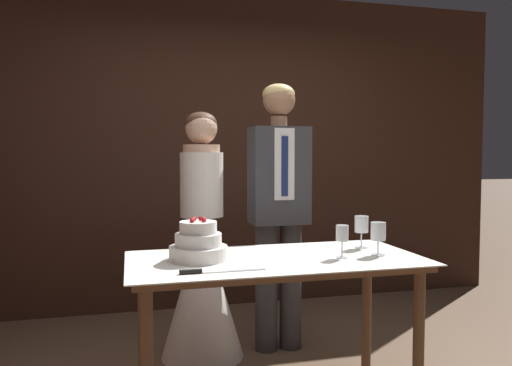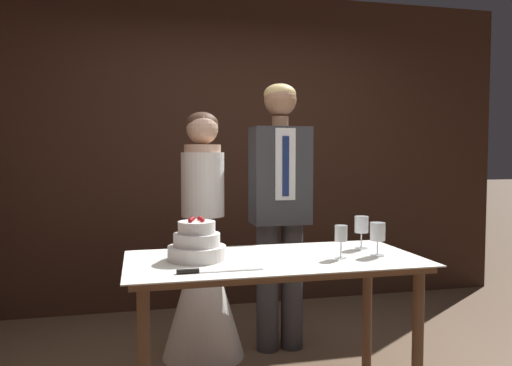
{
  "view_description": "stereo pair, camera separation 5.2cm",
  "coord_description": "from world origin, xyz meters",
  "px_view_note": "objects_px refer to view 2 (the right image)",
  "views": [
    {
      "loc": [
        -0.83,
        -2.36,
        1.34
      ],
      "look_at": [
        -0.11,
        0.45,
        1.17
      ],
      "focal_mm": 35.0,
      "sensor_mm": 36.0,
      "label": 1
    },
    {
      "loc": [
        -0.78,
        -2.38,
        1.34
      ],
      "look_at": [
        -0.11,
        0.45,
        1.17
      ],
      "focal_mm": 35.0,
      "sensor_mm": 36.0,
      "label": 2
    }
  ],
  "objects_px": {
    "cake_table": "(274,277)",
    "wine_glass_middle": "(361,226)",
    "cake_knife": "(203,271)",
    "bride": "(203,267)",
    "groom": "(280,201)",
    "tiered_cake": "(197,244)",
    "wine_glass_far": "(341,235)",
    "wine_glass_near": "(378,233)"
  },
  "relations": [
    {
      "from": "cake_table",
      "to": "bride",
      "type": "height_order",
      "value": "bride"
    },
    {
      "from": "cake_table",
      "to": "groom",
      "type": "xyz_separation_m",
      "value": [
        0.26,
        0.8,
        0.31
      ]
    },
    {
      "from": "tiered_cake",
      "to": "cake_knife",
      "type": "bearing_deg",
      "value": -90.99
    },
    {
      "from": "cake_table",
      "to": "wine_glass_far",
      "type": "bearing_deg",
      "value": -15.13
    },
    {
      "from": "wine_glass_far",
      "to": "bride",
      "type": "bearing_deg",
      "value": 123.49
    },
    {
      "from": "cake_table",
      "to": "tiered_cake",
      "type": "bearing_deg",
      "value": 173.62
    },
    {
      "from": "wine_glass_middle",
      "to": "cake_knife",
      "type": "bearing_deg",
      "value": -158.52
    },
    {
      "from": "wine_glass_near",
      "to": "bride",
      "type": "height_order",
      "value": "bride"
    },
    {
      "from": "wine_glass_middle",
      "to": "wine_glass_far",
      "type": "height_order",
      "value": "wine_glass_middle"
    },
    {
      "from": "tiered_cake",
      "to": "wine_glass_middle",
      "type": "relative_size",
      "value": 1.6
    },
    {
      "from": "wine_glass_near",
      "to": "wine_glass_far",
      "type": "relative_size",
      "value": 1.03
    },
    {
      "from": "wine_glass_near",
      "to": "wine_glass_middle",
      "type": "relative_size",
      "value": 0.96
    },
    {
      "from": "wine_glass_middle",
      "to": "groom",
      "type": "height_order",
      "value": "groom"
    },
    {
      "from": "cake_table",
      "to": "wine_glass_middle",
      "type": "xyz_separation_m",
      "value": [
        0.54,
        0.13,
        0.22
      ]
    },
    {
      "from": "cake_knife",
      "to": "wine_glass_middle",
      "type": "height_order",
      "value": "wine_glass_middle"
    },
    {
      "from": "cake_knife",
      "to": "cake_table",
      "type": "bearing_deg",
      "value": 30.91
    },
    {
      "from": "tiered_cake",
      "to": "groom",
      "type": "relative_size",
      "value": 0.16
    },
    {
      "from": "wine_glass_near",
      "to": "bride",
      "type": "xyz_separation_m",
      "value": [
        -0.8,
        0.88,
        -0.33
      ]
    },
    {
      "from": "wine_glass_middle",
      "to": "bride",
      "type": "bearing_deg",
      "value": 140.12
    },
    {
      "from": "tiered_cake",
      "to": "wine_glass_far",
      "type": "height_order",
      "value": "tiered_cake"
    },
    {
      "from": "bride",
      "to": "tiered_cake",
      "type": "bearing_deg",
      "value": -99.51
    },
    {
      "from": "cake_table",
      "to": "cake_knife",
      "type": "relative_size",
      "value": 3.81
    },
    {
      "from": "cake_knife",
      "to": "wine_glass_middle",
      "type": "distance_m",
      "value": 1.01
    },
    {
      "from": "wine_glass_near",
      "to": "wine_glass_middle",
      "type": "height_order",
      "value": "wine_glass_middle"
    },
    {
      "from": "tiered_cake",
      "to": "cake_knife",
      "type": "xyz_separation_m",
      "value": [
        -0.0,
        -0.28,
        -0.07
      ]
    },
    {
      "from": "tiered_cake",
      "to": "bride",
      "type": "relative_size",
      "value": 0.18
    },
    {
      "from": "tiered_cake",
      "to": "wine_glass_far",
      "type": "xyz_separation_m",
      "value": [
        0.71,
        -0.13,
        0.04
      ]
    },
    {
      "from": "wine_glass_near",
      "to": "bride",
      "type": "bearing_deg",
      "value": 132.33
    },
    {
      "from": "tiered_cake",
      "to": "cake_knife",
      "type": "relative_size",
      "value": 0.74
    },
    {
      "from": "tiered_cake",
      "to": "wine_glass_near",
      "type": "height_order",
      "value": "tiered_cake"
    },
    {
      "from": "groom",
      "to": "wine_glass_far",
      "type": "bearing_deg",
      "value": -85.81
    },
    {
      "from": "cake_table",
      "to": "wine_glass_far",
      "type": "xyz_separation_m",
      "value": [
        0.33,
        -0.09,
        0.22
      ]
    },
    {
      "from": "bride",
      "to": "wine_glass_far",
      "type": "bearing_deg",
      "value": -56.51
    },
    {
      "from": "wine_glass_far",
      "to": "wine_glass_near",
      "type": "bearing_deg",
      "value": 3.73
    },
    {
      "from": "cake_table",
      "to": "wine_glass_middle",
      "type": "relative_size",
      "value": 8.21
    },
    {
      "from": "wine_glass_near",
      "to": "tiered_cake",
      "type": "bearing_deg",
      "value": 172.72
    },
    {
      "from": "tiered_cake",
      "to": "wine_glass_far",
      "type": "relative_size",
      "value": 1.73
    },
    {
      "from": "wine_glass_middle",
      "to": "bride",
      "type": "height_order",
      "value": "bride"
    },
    {
      "from": "cake_table",
      "to": "cake_knife",
      "type": "xyz_separation_m",
      "value": [
        -0.39,
        -0.24,
        0.11
      ]
    },
    {
      "from": "wine_glass_middle",
      "to": "bride",
      "type": "xyz_separation_m",
      "value": [
        -0.8,
        0.67,
        -0.34
      ]
    },
    {
      "from": "cake_table",
      "to": "wine_glass_middle",
      "type": "bearing_deg",
      "value": 13.48
    },
    {
      "from": "cake_table",
      "to": "wine_glass_middle",
      "type": "distance_m",
      "value": 0.6
    }
  ]
}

